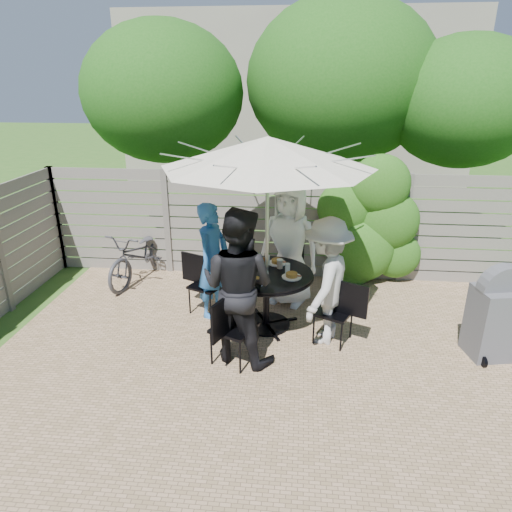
# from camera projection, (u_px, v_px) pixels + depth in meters

# --- Properties ---
(backyard_envelope) EXTENTS (60.00, 60.00, 5.00)m
(backyard_envelope) POSITION_uv_depth(u_px,v_px,m) (298.00, 100.00, 13.82)
(backyard_envelope) COLOR #2E5A1C
(backyard_envelope) RESTS_ON ground
(patio_table) EXTENTS (1.59, 1.59, 0.82)m
(patio_table) POSITION_uv_depth(u_px,v_px,m) (266.00, 289.00, 6.20)
(patio_table) COLOR black
(patio_table) RESTS_ON ground
(umbrella) EXTENTS (3.43, 3.43, 2.60)m
(umbrella) POSITION_uv_depth(u_px,v_px,m) (268.00, 152.00, 5.53)
(umbrella) COLOR silver
(umbrella) RESTS_ON ground
(chair_back) EXTENTS (0.57, 0.68, 0.90)m
(chair_back) POSITION_uv_depth(u_px,v_px,m) (291.00, 282.00, 7.12)
(chair_back) COLOR black
(chair_back) RESTS_ON ground
(person_back) EXTENTS (1.07, 0.87, 1.88)m
(person_back) POSITION_uv_depth(u_px,v_px,m) (289.00, 245.00, 6.76)
(person_back) COLOR white
(person_back) RESTS_ON ground
(chair_left) EXTENTS (0.68, 0.56, 0.89)m
(chair_left) POSITION_uv_depth(u_px,v_px,m) (206.00, 296.00, 6.70)
(chair_left) COLOR black
(chair_left) RESTS_ON ground
(person_left) EXTENTS (0.59, 0.71, 1.68)m
(person_left) POSITION_uv_depth(u_px,v_px,m) (213.00, 261.00, 6.43)
(person_left) COLOR #2660A8
(person_left) RESTS_ON ground
(chair_front) EXTENTS (0.61, 0.73, 0.96)m
(chair_front) POSITION_uv_depth(u_px,v_px,m) (233.00, 342.00, 5.49)
(chair_front) COLOR black
(chair_front) RESTS_ON ground
(person_front) EXTENTS (1.13, 1.00, 1.93)m
(person_front) POSITION_uv_depth(u_px,v_px,m) (238.00, 287.00, 5.36)
(person_front) COLOR black
(person_front) RESTS_ON ground
(chair_right) EXTENTS (0.69, 0.57, 0.90)m
(chair_right) POSITION_uv_depth(u_px,v_px,m) (334.00, 324.00, 5.93)
(chair_right) COLOR black
(chair_right) RESTS_ON ground
(person_right) EXTENTS (0.96, 1.24, 1.69)m
(person_right) POSITION_uv_depth(u_px,v_px,m) (326.00, 282.00, 5.77)
(person_right) COLOR #ADABA8
(person_right) RESTS_ON ground
(plate_back) EXTENTS (0.26, 0.26, 0.06)m
(plate_back) POSITION_uv_depth(u_px,v_px,m) (277.00, 262.00, 6.41)
(plate_back) COLOR white
(plate_back) RESTS_ON patio_table
(plate_left) EXTENTS (0.26, 0.26, 0.06)m
(plate_left) POSITION_uv_depth(u_px,v_px,m) (243.00, 267.00, 6.25)
(plate_left) COLOR white
(plate_left) RESTS_ON patio_table
(plate_front) EXTENTS (0.26, 0.26, 0.06)m
(plate_front) POSITION_uv_depth(u_px,v_px,m) (255.00, 281.00, 5.80)
(plate_front) COLOR white
(plate_front) RESTS_ON patio_table
(plate_right) EXTENTS (0.26, 0.26, 0.06)m
(plate_right) POSITION_uv_depth(u_px,v_px,m) (292.00, 276.00, 5.96)
(plate_right) COLOR white
(plate_right) RESTS_ON patio_table
(glass_back) EXTENTS (0.07, 0.07, 0.14)m
(glass_back) POSITION_uv_depth(u_px,v_px,m) (267.00, 260.00, 6.35)
(glass_back) COLOR silver
(glass_back) RESTS_ON patio_table
(glass_left) EXTENTS (0.07, 0.07, 0.14)m
(glass_left) POSITION_uv_depth(u_px,v_px,m) (246.00, 267.00, 6.10)
(glass_left) COLOR silver
(glass_left) RESTS_ON patio_table
(glass_front) EXTENTS (0.07, 0.07, 0.14)m
(glass_front) POSITION_uv_depth(u_px,v_px,m) (266.00, 276.00, 5.83)
(glass_front) COLOR silver
(glass_front) RESTS_ON patio_table
(glass_right) EXTENTS (0.07, 0.07, 0.14)m
(glass_right) POSITION_uv_depth(u_px,v_px,m) (288.00, 268.00, 6.07)
(glass_right) COLOR silver
(glass_right) RESTS_ON patio_table
(syrup_jug) EXTENTS (0.09, 0.09, 0.16)m
(syrup_jug) POSITION_uv_depth(u_px,v_px,m) (264.00, 265.00, 6.15)
(syrup_jug) COLOR #59280C
(syrup_jug) RESTS_ON patio_table
(coffee_cup) EXTENTS (0.08, 0.08, 0.12)m
(coffee_cup) POSITION_uv_depth(u_px,v_px,m) (280.00, 264.00, 6.24)
(coffee_cup) COLOR #C6B293
(coffee_cup) RESTS_ON patio_table
(bicycle) EXTENTS (1.03, 1.84, 0.92)m
(bicycle) POSITION_uv_depth(u_px,v_px,m) (141.00, 255.00, 7.71)
(bicycle) COLOR #333338
(bicycle) RESTS_ON ground
(bbq_grill) EXTENTS (0.68, 0.57, 1.22)m
(bbq_grill) POSITION_uv_depth(u_px,v_px,m) (498.00, 316.00, 5.53)
(bbq_grill) COLOR #515155
(bbq_grill) RESTS_ON ground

